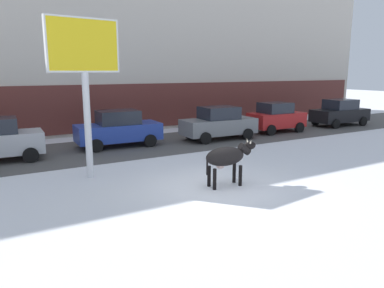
# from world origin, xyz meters

# --- Properties ---
(ground_plane) EXTENTS (120.00, 120.00, 0.00)m
(ground_plane) POSITION_xyz_m (0.00, 0.00, 0.00)
(ground_plane) COLOR white
(road_strip) EXTENTS (60.00, 5.60, 0.01)m
(road_strip) POSITION_xyz_m (0.00, 7.79, 0.00)
(road_strip) COLOR #514F4C
(road_strip) RESTS_ON ground
(building_facade) EXTENTS (44.00, 6.10, 13.00)m
(building_facade) POSITION_xyz_m (0.00, 15.14, 6.48)
(building_facade) COLOR beige
(building_facade) RESTS_ON ground
(cow_black) EXTENTS (1.92, 0.72, 1.54)m
(cow_black) POSITION_xyz_m (0.29, 0.09, 0.99)
(cow_black) COLOR black
(cow_black) RESTS_ON ground
(billboard) EXTENTS (2.53, 0.51, 5.56)m
(billboard) POSITION_xyz_m (-3.41, 3.38, 4.31)
(billboard) COLOR silver
(billboard) RESTS_ON ground
(car_blue_sedan) EXTENTS (4.26, 2.10, 1.84)m
(car_blue_sedan) POSITION_xyz_m (-0.69, 8.19, 0.91)
(car_blue_sedan) COLOR #233D9E
(car_blue_sedan) RESTS_ON ground
(car_grey_sedan) EXTENTS (4.26, 2.10, 1.84)m
(car_grey_sedan) POSITION_xyz_m (4.83, 7.26, 0.91)
(car_grey_sedan) COLOR slate
(car_grey_sedan) RESTS_ON ground
(car_red_hatchback) EXTENTS (3.56, 2.03, 1.86)m
(car_red_hatchback) POSITION_xyz_m (9.37, 7.53, 0.93)
(car_red_hatchback) COLOR red
(car_red_hatchback) RESTS_ON ground
(car_black_sedan) EXTENTS (4.26, 2.10, 1.84)m
(car_black_sedan) POSITION_xyz_m (15.15, 7.35, 0.91)
(car_black_sedan) COLOR black
(car_black_sedan) RESTS_ON ground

